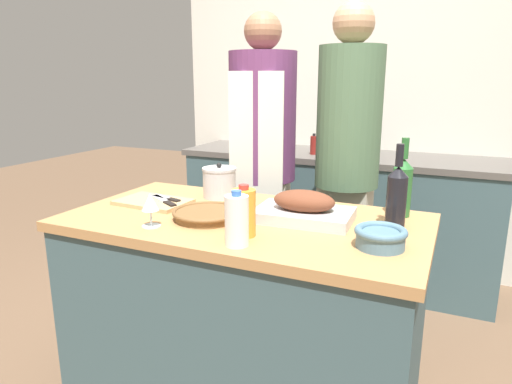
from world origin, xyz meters
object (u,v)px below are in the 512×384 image
at_px(stock_pot, 219,182).
at_px(stand_mixer, 363,137).
at_px(wicker_basket, 207,214).
at_px(juice_jug, 244,212).
at_px(cutting_board, 153,202).
at_px(wine_bottle_green, 397,196).
at_px(wine_bottle_dark, 402,186).
at_px(knife_chef, 164,201).
at_px(person_cook_aproned, 262,158).
at_px(condiment_bottle_tall, 281,138).
at_px(condiment_bottle_short, 314,145).
at_px(person_cook_guest, 347,160).
at_px(knife_paring, 167,198).
at_px(milk_jug, 237,220).
at_px(roasting_pan, 304,209).
at_px(mixing_bowl, 381,237).
at_px(wine_glass_left, 150,204).

xyz_separation_m(stock_pot, stand_mixer, (0.40, 1.29, 0.08)).
xyz_separation_m(wicker_basket, stand_mixer, (0.28, 1.62, 0.13)).
bearing_deg(juice_jug, wicker_basket, 152.16).
relative_size(cutting_board, juice_jug, 1.74).
height_order(wine_bottle_green, wine_bottle_dark, wine_bottle_dark).
distance_m(wine_bottle_green, knife_chef, 0.99).
relative_size(cutting_board, person_cook_aproned, 0.19).
xyz_separation_m(wine_bottle_dark, condiment_bottle_tall, (-0.99, 1.17, 0.00)).
xyz_separation_m(condiment_bottle_short, person_cook_guest, (0.38, -0.65, 0.03)).
relative_size(wine_bottle_dark, stand_mixer, 1.14).
xyz_separation_m(knife_paring, condiment_bottle_tall, (0.00, 1.40, 0.11)).
bearing_deg(milk_jug, juice_jug, 102.10).
height_order(condiment_bottle_tall, person_cook_guest, person_cook_guest).
distance_m(wine_bottle_green, stand_mixer, 1.48).
height_order(cutting_board, stand_mixer, stand_mixer).
bearing_deg(condiment_bottle_tall, stock_pot, -82.26).
bearing_deg(roasting_pan, knife_chef, -176.00).
bearing_deg(knife_paring, milk_jug, -33.56).
bearing_deg(mixing_bowl, wine_bottle_dark, 88.28).
relative_size(roasting_pan, wine_bottle_dark, 1.21).
distance_m(juice_jug, knife_paring, 0.57).
bearing_deg(wine_bottle_dark, person_cook_aproned, 149.86).
bearing_deg(mixing_bowl, knife_paring, 169.79).
height_order(knife_paring, person_cook_guest, person_cook_guest).
relative_size(juice_jug, condiment_bottle_short, 1.31).
bearing_deg(knife_chef, wicker_basket, -19.48).
bearing_deg(wicker_basket, wine_bottle_dark, 27.84).
bearing_deg(juice_jug, roasting_pan, 61.83).
relative_size(person_cook_aproned, person_cook_guest, 0.99).
relative_size(wine_glass_left, condiment_bottle_short, 0.91).
relative_size(mixing_bowl, milk_jug, 0.91).
xyz_separation_m(juice_jug, wine_bottle_dark, (0.48, 0.48, 0.04)).
bearing_deg(stand_mixer, person_cook_aproned, -117.90).
distance_m(stock_pot, mixing_bowl, 0.89).
bearing_deg(cutting_board, wine_glass_left, -54.58).
distance_m(milk_jug, wine_bottle_green, 0.62).
bearing_deg(wine_bottle_green, mixing_bowl, -93.33).
height_order(milk_jug, stand_mixer, stand_mixer).
xyz_separation_m(cutting_board, stock_pot, (0.21, 0.23, 0.06)).
relative_size(juice_jug, milk_jug, 0.98).
bearing_deg(knife_paring, person_cook_guest, 47.17).
distance_m(juice_jug, wine_glass_left, 0.37).
relative_size(mixing_bowl, wine_bottle_dark, 0.54).
height_order(wicker_basket, knife_chef, wicker_basket).
xyz_separation_m(wine_bottle_green, knife_chef, (-0.97, -0.10, -0.10)).
relative_size(wicker_basket, knife_paring, 1.62).
xyz_separation_m(roasting_pan, juice_jug, (-0.14, -0.26, 0.04)).
bearing_deg(person_cook_guest, mixing_bowl, -67.40).
bearing_deg(condiment_bottle_short, stand_mixer, 23.30).
xyz_separation_m(wine_bottle_green, condiment_bottle_tall, (-0.99, 1.34, 0.00)).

